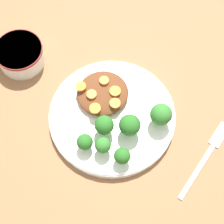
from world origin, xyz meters
The scene contains 17 objects.
ground_plane centered at (0.00, 0.00, 0.00)m, with size 4.00×4.00×0.00m, color #8C603D.
plate centered at (0.00, 0.00, 0.01)m, with size 0.28×0.28×0.02m.
dip_bowl centered at (0.14, -0.23, 0.03)m, with size 0.11×0.11×0.05m.
stew_mound centered at (0.00, -0.05, 0.03)m, with size 0.12×0.11×0.02m, color brown.
broccoli_floret_0 centered at (0.05, 0.07, 0.05)m, with size 0.03×0.03×0.05m.
broccoli_floret_1 centered at (-0.02, 0.05, 0.05)m, with size 0.05×0.05×0.06m.
broccoli_floret_2 centered at (-0.09, 0.06, 0.05)m, with size 0.05×0.05×0.06m.
broccoli_floret_3 centered at (0.02, 0.10, 0.05)m, with size 0.03×0.03×0.05m.
broccoli_floret_4 centered at (0.03, 0.03, 0.05)m, with size 0.04×0.04×0.06m.
broccoli_floret_5 centered at (0.08, 0.04, 0.04)m, with size 0.03×0.03×0.04m.
carrot_slice_0 centered at (-0.02, -0.04, 0.05)m, with size 0.02×0.02×0.00m, color orange.
carrot_slice_1 centered at (-0.01, -0.07, 0.05)m, with size 0.02×0.02×0.01m, color orange.
carrot_slice_2 centered at (0.03, -0.05, 0.05)m, with size 0.02×0.02×0.00m, color orange.
carrot_slice_3 centered at (0.03, -0.02, 0.05)m, with size 0.02×0.02×0.01m, color orange.
carrot_slice_4 centered at (0.04, -0.08, 0.05)m, with size 0.02×0.02×0.01m, color orange.
carrot_slice_5 centered at (-0.01, -0.01, 0.05)m, with size 0.02×0.02×0.00m, color orange.
fork centered at (-0.16, 0.16, 0.00)m, with size 0.18×0.12×0.01m.
Camera 1 is at (0.14, 0.31, 0.77)m, focal length 60.00 mm.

